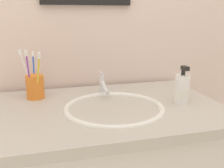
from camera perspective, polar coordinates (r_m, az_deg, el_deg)
name	(u,v)px	position (r m, az deg, el deg)	size (l,w,h in m)	color
tiled_wall_back	(86,14)	(1.33, -5.70, 14.81)	(2.14, 0.04, 2.40)	beige
sink_basin	(114,119)	(1.03, 0.44, -7.53)	(0.39, 0.39, 0.12)	white
faucet	(103,85)	(1.18, -1.98, -0.21)	(0.02, 0.14, 0.10)	silver
toothbrush_cup	(35,87)	(1.18, -16.30, -0.57)	(0.08, 0.08, 0.10)	orange
toothbrush_purple	(29,72)	(1.14, -17.60, 2.50)	(0.02, 0.03, 0.21)	purple
toothbrush_white	(26,71)	(1.18, -18.18, 2.78)	(0.06, 0.04, 0.20)	white
toothbrush_yellow	(38,73)	(1.12, -15.70, 2.24)	(0.04, 0.06, 0.20)	yellow
toothbrush_blue	(34,71)	(1.20, -16.56, 2.81)	(0.01, 0.06, 0.19)	blue
soap_dispenser	(182,89)	(1.10, 14.92, -1.11)	(0.06, 0.06, 0.16)	white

